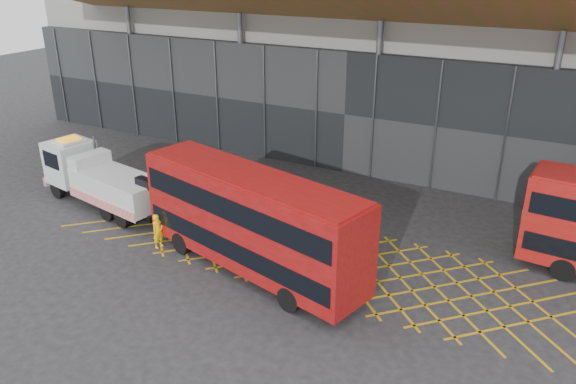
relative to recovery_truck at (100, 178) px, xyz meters
The scene contains 6 objects.
ground_plane 8.53m from the recovery_truck, ahead, with size 120.00×120.00×0.00m, color #252527.
road_markings 14.06m from the recovery_truck, ahead, with size 27.96×7.16×0.01m.
construction_building 22.61m from the recovery_truck, 61.32° to the left, with size 55.00×23.97×18.00m.
recovery_truck is the anchor object (origin of this frame).
bus_towed 11.86m from the recovery_truck, 10.62° to the right, with size 12.15×5.65×4.83m.
worker 6.76m from the recovery_truck, 21.24° to the right, with size 0.65×0.43×1.78m, color yellow.
Camera 1 is at (15.38, -21.92, 13.75)m, focal length 35.00 mm.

